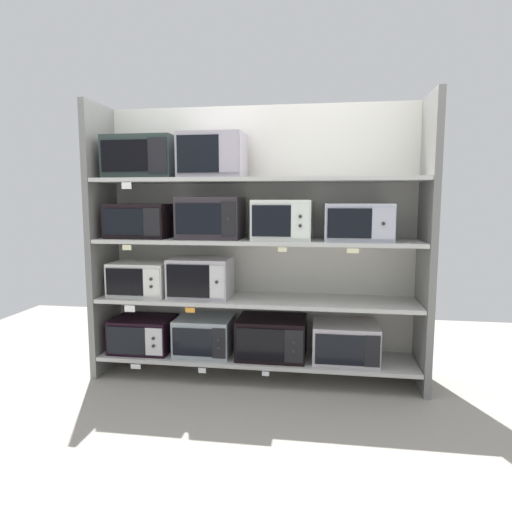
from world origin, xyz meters
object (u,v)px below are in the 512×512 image
microwave_3 (345,342)px  microwave_8 (283,220)px  microwave_4 (141,278)px  microwave_0 (144,334)px  microwave_5 (201,277)px  microwave_6 (140,221)px  microwave_2 (272,337)px  microwave_7 (211,218)px  microwave_9 (358,222)px  microwave_10 (142,158)px  microwave_11 (213,156)px  microwave_1 (205,335)px

microwave_3 → microwave_8: size_ratio=1.12×
microwave_8 → microwave_4: bearing=-180.0°
microwave_0 → microwave_5: bearing=-0.0°
microwave_4 → microwave_6: bearing=1.2°
microwave_0 → microwave_2: 1.06m
microwave_4 → microwave_7: 0.77m
microwave_9 → microwave_0: bearing=-180.0°
microwave_6 → microwave_10: size_ratio=0.88×
microwave_3 → microwave_11: size_ratio=1.01×
microwave_10 → microwave_5: bearing=-0.1°
microwave_9 → microwave_7: bearing=180.0°
microwave_8 → microwave_5: bearing=-180.0°
microwave_2 → microwave_8: bearing=0.2°
microwave_5 → microwave_8: bearing=0.0°
microwave_1 → microwave_7: (0.06, 0.00, 0.94)m
microwave_2 → microwave_7: 1.05m
microwave_0 → microwave_1: microwave_1 is taller
microwave_8 → microwave_10: bearing=180.0°
microwave_2 → microwave_10: microwave_10 is taller
microwave_9 → microwave_6: bearing=180.0°
microwave_7 → microwave_0: bearing=-180.0°
microwave_4 → microwave_9: 1.77m
microwave_3 → microwave_7: 1.41m
microwave_1 → microwave_9: microwave_9 is taller
microwave_2 → microwave_11: size_ratio=1.09×
microwave_8 → microwave_2: bearing=-179.8°
microwave_5 → microwave_9: (1.20, 0.00, 0.45)m
microwave_0 → microwave_1: 0.52m
microwave_0 → microwave_1: size_ratio=1.08×
microwave_8 → microwave_9: size_ratio=0.90×
microwave_3 → microwave_7: bearing=180.0°
microwave_6 → microwave_11: microwave_11 is taller
microwave_4 → microwave_5: microwave_5 is taller
microwave_0 → microwave_3: microwave_3 is taller
microwave_4 → microwave_9: size_ratio=0.94×
microwave_1 → microwave_6: size_ratio=0.92×
microwave_2 → microwave_8: size_ratio=1.21×
microwave_4 → microwave_11: size_ratio=0.95×
microwave_8 → microwave_1: bearing=180.0°
microwave_1 → microwave_8: (0.62, -0.00, 0.93)m
microwave_1 → microwave_8: microwave_8 is taller
microwave_0 → microwave_6: 0.93m
microwave_8 → microwave_10: microwave_10 is taller
microwave_9 → microwave_3: bearing=-179.9°
microwave_10 → microwave_11: microwave_11 is taller
microwave_1 → microwave_7: microwave_7 is taller
microwave_2 → microwave_6: 1.39m
microwave_1 → microwave_2: bearing=-0.0°
microwave_4 → microwave_10: (0.04, 0.00, 0.96)m
microwave_4 → microwave_8: 1.24m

